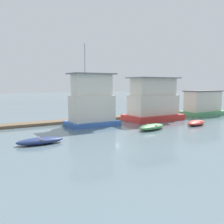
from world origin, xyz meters
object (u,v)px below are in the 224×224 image
Objects in this scene: houseboat_green at (203,104)px; dinghy_green at (152,127)px; houseboat_red at (153,102)px; dinghy_red at (196,123)px; houseboat_blue at (92,103)px; dinghy_navy at (40,141)px.

houseboat_green is 14.32m from dinghy_green.
houseboat_red is 5.90m from dinghy_red.
houseboat_green is at bearing -0.42° from houseboat_blue.
dinghy_green is 1.09× the size of dinghy_red.
dinghy_red is at bearing -144.27° from houseboat_green.
dinghy_navy is (-15.15, -5.41, -2.02)m from houseboat_red.
dinghy_red is (9.75, -5.47, -2.17)m from houseboat_blue.
houseboat_red is 2.01× the size of dinghy_navy.
houseboat_green is 1.90× the size of dinghy_red.
houseboat_blue is 17.20m from houseboat_green.
houseboat_red is at bearing 49.18° from dinghy_green.
dinghy_green is at bearing 177.42° from dinghy_red.
houseboat_green reaches higher than dinghy_red.
dinghy_red is at bearing -2.58° from dinghy_green.
dinghy_navy is at bearing -178.18° from dinghy_green.
houseboat_green is 24.74m from dinghy_navy.
dinghy_red reaches higher than dinghy_navy.
houseboat_blue reaches higher than dinghy_navy.
houseboat_blue is 6.82m from dinghy_green.
houseboat_blue is at bearing 179.03° from houseboat_red.
houseboat_blue reaches higher than dinghy_green.
houseboat_green is at bearing 20.85° from dinghy_green.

